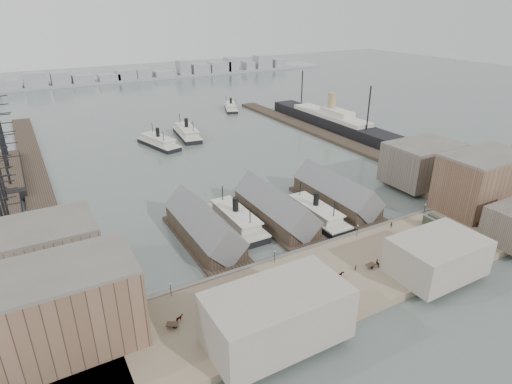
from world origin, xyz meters
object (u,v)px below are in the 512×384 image
horse_cart_left (178,320)px  ferry_docked_west (236,219)px  ocean_steamer (331,120)px  horse_cart_right (376,264)px  tram (439,226)px  horse_cart_center (338,276)px

horse_cart_left → ferry_docked_west: bearing=-11.9°
ocean_steamer → horse_cart_left: ocean_steamer is taller
ferry_docked_west → horse_cart_right: ferry_docked_west is taller
tram → horse_cart_right: size_ratio=2.36×
ocean_steamer → horse_cart_left: size_ratio=21.82×
horse_cart_left → horse_cart_right: 55.54m
horse_cart_left → horse_cart_center: bearing=-65.9°
horse_cart_center → ocean_steamer: bearing=-47.7°
tram → horse_cart_left: bearing=-179.8°
tram → horse_cart_left: tram is taller
ocean_steamer → ferry_docked_west: bearing=-142.1°
horse_cart_center → horse_cart_left: bearing=74.2°
horse_cart_left → horse_cart_right: horse_cart_right is taller
horse_cart_left → horse_cart_center: horse_cart_center is taller
horse_cart_right → tram: bearing=-87.5°
ocean_steamer → tram: bearing=-113.7°
tram → horse_cart_right: (-31.06, -4.89, -1.21)m
ferry_docked_west → horse_cart_right: size_ratio=6.48×
ferry_docked_west → tram: 64.79m
tram → horse_cart_left: 86.37m
horse_cart_center → horse_cart_right: (12.81, -0.79, -0.01)m
tram → horse_cart_right: 31.47m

